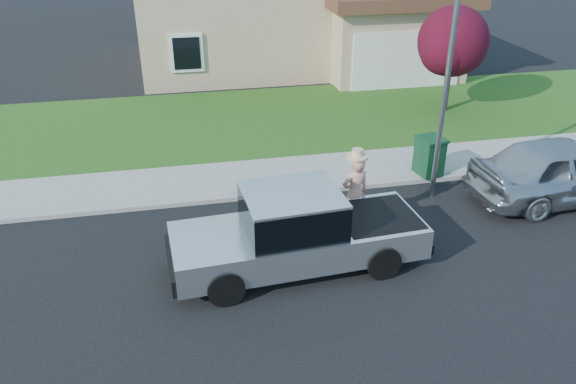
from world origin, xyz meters
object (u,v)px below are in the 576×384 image
object	(u,v)px
ornamental_tree	(453,45)
trash_bin	(429,156)
pickup_truck	(297,232)
woman	(355,192)
street_lamp	(448,80)
sedan	(565,170)

from	to	relation	value
ornamental_tree	trash_bin	xyz separation A→B (m)	(-2.92, -5.01, -1.79)
pickup_truck	woman	world-z (taller)	woman
woman	trash_bin	bearing A→B (deg)	-154.10
ornamental_tree	trash_bin	size ratio (longest dim) A/B	3.48
pickup_truck	trash_bin	distance (m)	5.67
woman	trash_bin	world-z (taller)	woman
pickup_truck	street_lamp	xyz separation A→B (m)	(4.20, 2.35, 2.34)
sedan	pickup_truck	bearing A→B (deg)	98.89
pickup_truck	ornamental_tree	xyz separation A→B (m)	(7.44, 8.44, 1.65)
ornamental_tree	sedan	bearing A→B (deg)	-90.26
ornamental_tree	trash_bin	bearing A→B (deg)	-120.25
pickup_truck	ornamental_tree	size ratio (longest dim) A/B	1.49
street_lamp	pickup_truck	bearing A→B (deg)	-141.17
ornamental_tree	pickup_truck	bearing A→B (deg)	-131.41
trash_bin	sedan	bearing A→B (deg)	-43.97
woman	street_lamp	xyz separation A→B (m)	(2.55, 1.12, 2.20)
trash_bin	ornamental_tree	bearing A→B (deg)	48.19
pickup_truck	sedan	bearing A→B (deg)	8.40
ornamental_tree	trash_bin	distance (m)	6.07
pickup_truck	woman	distance (m)	2.05
pickup_truck	trash_bin	xyz separation A→B (m)	(4.52, 3.43, -0.14)
ornamental_tree	street_lamp	xyz separation A→B (m)	(-3.25, -6.09, 0.69)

